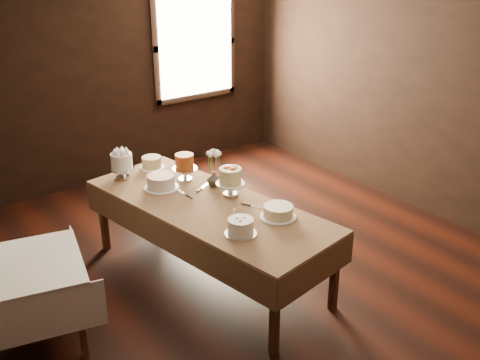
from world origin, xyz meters
name	(u,v)px	position (x,y,z in m)	size (l,w,h in m)	color
floor	(253,283)	(0.00, 0.00, 0.00)	(5.00, 6.00, 0.01)	black
wall_back	(102,72)	(0.00, 3.00, 1.40)	(5.00, 0.02, 2.80)	black
wall_right	(442,91)	(2.50, 0.00, 1.40)	(0.02, 6.00, 2.80)	black
window	(196,45)	(1.30, 2.94, 1.60)	(1.10, 0.05, 1.30)	#FFEABF
display_table	(208,209)	(-0.25, 0.34, 0.69)	(1.32, 2.51, 0.74)	#3E2515
side_table	(24,274)	(-1.84, 0.37, 0.62)	(0.99, 0.99, 0.69)	#3E2515
cake_meringue	(122,166)	(-0.59, 1.31, 0.86)	(0.24, 0.24, 0.26)	silver
cake_speckled	(152,163)	(-0.24, 1.37, 0.80)	(0.26, 0.26, 0.12)	white
cake_lattice	(161,183)	(-0.41, 0.87, 0.80)	(0.37, 0.37, 0.12)	white
cake_caramel	(185,169)	(-0.13, 0.91, 0.86)	(0.24, 0.24, 0.27)	silver
cake_flowers	(230,183)	(0.02, 0.37, 0.86)	(0.26, 0.26, 0.27)	white
cake_swirl	(241,227)	(-0.34, -0.27, 0.80)	(0.29, 0.29, 0.13)	silver
cake_cream	(278,212)	(0.08, -0.23, 0.79)	(0.30, 0.30, 0.11)	white
cake_server_a	(234,212)	(-0.16, 0.07, 0.74)	(0.24, 0.03, 0.01)	silver
cake_server_b	(259,207)	(0.06, 0.02, 0.74)	(0.24, 0.03, 0.01)	silver
cake_server_c	(182,192)	(-0.31, 0.67, 0.74)	(0.24, 0.03, 0.01)	silver
cake_server_d	(205,185)	(-0.06, 0.68, 0.74)	(0.24, 0.03, 0.01)	silver
flower_vase	(214,179)	(0.01, 0.62, 0.81)	(0.14, 0.14, 0.14)	#2D2823
flower_bouquet	(214,160)	(0.01, 0.62, 1.00)	(0.14, 0.14, 0.20)	white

